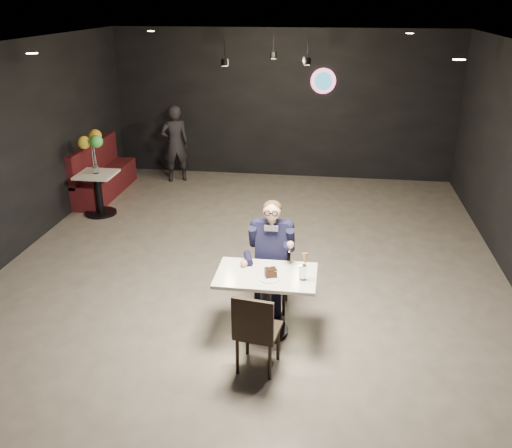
# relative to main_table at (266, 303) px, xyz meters

# --- Properties ---
(floor) EXTENTS (9.00, 9.00, 0.00)m
(floor) POSITION_rel_main_table_xyz_m (-0.39, 1.42, -0.38)
(floor) COLOR gray
(floor) RESTS_ON ground
(wall_sign) EXTENTS (0.50, 0.06, 0.50)m
(wall_sign) POSITION_rel_main_table_xyz_m (0.41, 5.89, 1.62)
(wall_sign) COLOR pink
(wall_sign) RESTS_ON floor
(pendant_lights) EXTENTS (1.40, 1.20, 0.36)m
(pendant_lights) POSITION_rel_main_table_xyz_m (-0.39, 3.42, 2.51)
(pendant_lights) COLOR black
(pendant_lights) RESTS_ON floor
(main_table) EXTENTS (1.10, 0.70, 0.75)m
(main_table) POSITION_rel_main_table_xyz_m (0.00, 0.00, 0.00)
(main_table) COLOR white
(main_table) RESTS_ON floor
(chair_far) EXTENTS (0.42, 0.46, 0.92)m
(chair_far) POSITION_rel_main_table_xyz_m (0.00, 0.55, 0.09)
(chair_far) COLOR black
(chair_far) RESTS_ON floor
(chair_near) EXTENTS (0.48, 0.52, 0.92)m
(chair_near) POSITION_rel_main_table_xyz_m (0.00, -0.63, 0.09)
(chair_near) COLOR black
(chair_near) RESTS_ON floor
(seated_man) EXTENTS (0.60, 0.80, 1.44)m
(seated_man) POSITION_rel_main_table_xyz_m (0.00, 0.55, 0.34)
(seated_man) COLOR black
(seated_man) RESTS_ON floor
(dessert_plate) EXTENTS (0.23, 0.23, 0.01)m
(dessert_plate) POSITION_rel_main_table_xyz_m (0.05, -0.11, 0.38)
(dessert_plate) COLOR white
(dessert_plate) RESTS_ON main_table
(cake_slice) EXTENTS (0.15, 0.13, 0.08)m
(cake_slice) POSITION_rel_main_table_xyz_m (0.06, -0.07, 0.43)
(cake_slice) COLOR black
(cake_slice) RESTS_ON dessert_plate
(mint_leaf) EXTENTS (0.05, 0.04, 0.01)m
(mint_leaf) POSITION_rel_main_table_xyz_m (0.11, -0.09, 0.47)
(mint_leaf) COLOR #297F30
(mint_leaf) RESTS_ON cake_slice
(sundae_glass) EXTENTS (0.08, 0.08, 0.17)m
(sundae_glass) POSITION_rel_main_table_xyz_m (0.40, -0.07, 0.46)
(sundae_glass) COLOR silver
(sundae_glass) RESTS_ON main_table
(wafer_cone) EXTENTS (0.08, 0.08, 0.13)m
(wafer_cone) POSITION_rel_main_table_xyz_m (0.42, -0.08, 0.62)
(wafer_cone) COLOR tan
(wafer_cone) RESTS_ON sundae_glass
(booth_bench) EXTENTS (0.50, 2.01, 1.00)m
(booth_bench) POSITION_rel_main_table_xyz_m (-3.64, 4.22, 0.13)
(booth_bench) COLOR #410E10
(booth_bench) RESTS_ON floor
(side_table) EXTENTS (0.63, 0.63, 0.79)m
(side_table) POSITION_rel_main_table_xyz_m (-3.34, 3.22, 0.02)
(side_table) COLOR white
(side_table) RESTS_ON floor
(balloon_vase) EXTENTS (0.10, 0.10, 0.15)m
(balloon_vase) POSITION_rel_main_table_xyz_m (-3.34, 3.22, 0.45)
(balloon_vase) COLOR silver
(balloon_vase) RESTS_ON side_table
(balloon_bunch) EXTENTS (0.40, 0.40, 0.65)m
(balloon_bunch) POSITION_rel_main_table_xyz_m (-3.34, 3.22, 0.85)
(balloon_bunch) COLOR yellow
(balloon_bunch) RESTS_ON balloon_vase
(passerby) EXTENTS (0.68, 0.58, 1.57)m
(passerby) POSITION_rel_main_table_xyz_m (-2.52, 5.24, 0.41)
(passerby) COLOR black
(passerby) RESTS_ON floor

